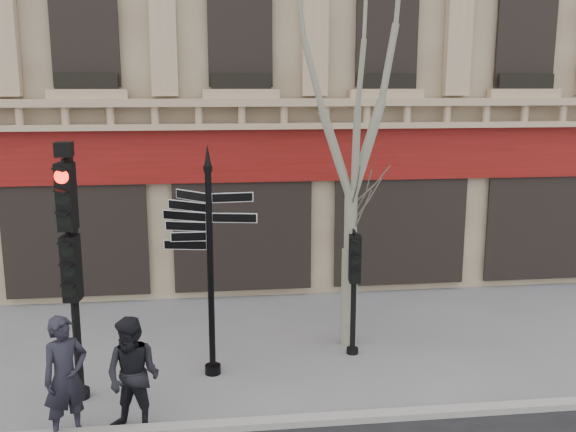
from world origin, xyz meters
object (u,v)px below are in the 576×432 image
object	(u,v)px
fingerpost	(209,223)
traffic_signal_secondary	(354,272)
plane_tree	(354,73)
traffic_signal_main	(70,241)
pedestrian_b	(133,376)
pedestrian_a	(65,378)

from	to	relation	value
fingerpost	traffic_signal_secondary	distance (m)	3.06
fingerpost	plane_tree	bearing A→B (deg)	41.65
traffic_signal_main	pedestrian_b	size ratio (longest dim) A/B	2.37
plane_tree	traffic_signal_secondary	bearing A→B (deg)	-92.97
traffic_signal_main	pedestrian_b	distance (m)	2.46
traffic_signal_secondary	traffic_signal_main	bearing A→B (deg)	-159.97
traffic_signal_main	fingerpost	bearing A→B (deg)	22.32
traffic_signal_secondary	pedestrian_a	distance (m)	5.60
pedestrian_b	plane_tree	bearing A→B (deg)	58.97
traffic_signal_secondary	pedestrian_a	size ratio (longest dim) A/B	1.26
traffic_signal_secondary	plane_tree	bearing A→B (deg)	93.16
pedestrian_b	pedestrian_a	bearing A→B (deg)	-157.81
traffic_signal_main	traffic_signal_secondary	size ratio (longest dim) A/B	1.80
traffic_signal_secondary	pedestrian_a	world-z (taller)	traffic_signal_secondary
fingerpost	traffic_signal_secondary	xyz separation A→B (m)	(2.77, 0.57, -1.17)
traffic_signal_secondary	plane_tree	world-z (taller)	plane_tree
fingerpost	pedestrian_b	xyz separation A→B (m)	(-1.20, -1.91, -1.94)
traffic_signal_secondary	pedestrian_b	xyz separation A→B (m)	(-3.97, -2.48, -0.77)
pedestrian_a	traffic_signal_main	bearing A→B (deg)	58.15
traffic_signal_main	traffic_signal_secondary	bearing A→B (deg)	19.70
pedestrian_a	fingerpost	bearing A→B (deg)	6.41
fingerpost	pedestrian_a	xyz separation A→B (m)	(-2.19, -1.91, -1.90)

